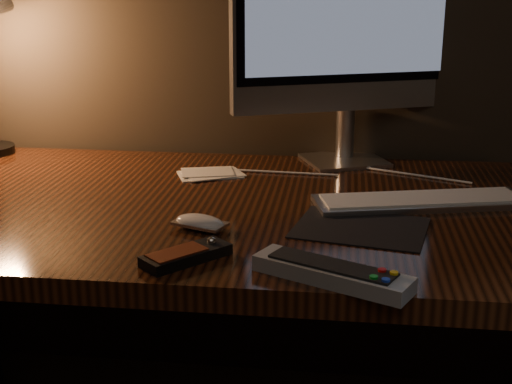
# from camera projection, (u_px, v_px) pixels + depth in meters

# --- Properties ---
(desk) EXTENTS (1.60, 0.75, 0.75)m
(desk) POSITION_uv_depth(u_px,v_px,m) (249.00, 253.00, 1.44)
(desk) COLOR #3F1E0E
(desk) RESTS_ON ground
(monitor) EXTENTS (0.50, 0.23, 0.55)m
(monitor) POSITION_uv_depth(u_px,v_px,m) (350.00, 15.00, 1.53)
(monitor) COLOR silver
(monitor) RESTS_ON desk
(keyboard) EXTENTS (0.41, 0.21, 0.01)m
(keyboard) POSITION_uv_depth(u_px,v_px,m) (421.00, 201.00, 1.32)
(keyboard) COLOR silver
(keyboard) RESTS_ON desk
(mousepad) EXTENTS (0.25, 0.21, 0.00)m
(mousepad) POSITION_uv_depth(u_px,v_px,m) (361.00, 228.00, 1.20)
(mousepad) COLOR black
(mousepad) RESTS_ON desk
(mouse) EXTENTS (0.10, 0.08, 0.02)m
(mouse) POSITION_uv_depth(u_px,v_px,m) (200.00, 224.00, 1.20)
(mouse) COLOR white
(mouse) RESTS_ON desk
(media_remote) EXTENTS (0.13, 0.14, 0.03)m
(media_remote) POSITION_uv_depth(u_px,v_px,m) (186.00, 255.00, 1.06)
(media_remote) COLOR black
(media_remote) RESTS_ON desk
(tv_remote) EXTENTS (0.23, 0.15, 0.03)m
(tv_remote) POSITION_uv_depth(u_px,v_px,m) (332.00, 273.00, 0.99)
(tv_remote) COLOR gray
(tv_remote) RESTS_ON desk
(papers) EXTENTS (0.15, 0.13, 0.01)m
(papers) POSITION_uv_depth(u_px,v_px,m) (210.00, 174.00, 1.52)
(papers) COLOR white
(papers) RESTS_ON desk
(cable) EXTENTS (0.55, 0.16, 0.00)m
(cable) POSITION_uv_depth(u_px,v_px,m) (339.00, 174.00, 1.52)
(cable) COLOR white
(cable) RESTS_ON desk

